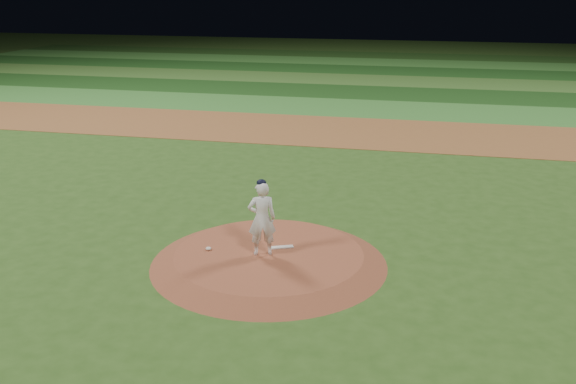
{
  "coord_description": "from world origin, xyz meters",
  "views": [
    {
      "loc": [
        3.48,
        -13.26,
        6.27
      ],
      "look_at": [
        0.0,
        2.0,
        1.1
      ],
      "focal_mm": 40.0,
      "sensor_mm": 36.0,
      "label": 1
    }
  ],
  "objects_px": {
    "pitchers_mound": "(269,258)",
    "pitching_rubber": "(282,247)",
    "rosin_bag": "(208,249)",
    "pitcher_on_mound": "(262,218)"
  },
  "relations": [
    {
      "from": "pitchers_mound",
      "to": "rosin_bag",
      "type": "xyz_separation_m",
      "value": [
        -1.43,
        -0.15,
        0.16
      ]
    },
    {
      "from": "pitchers_mound",
      "to": "pitching_rubber",
      "type": "distance_m",
      "value": 0.45
    },
    {
      "from": "rosin_bag",
      "to": "pitcher_on_mound",
      "type": "height_order",
      "value": "pitcher_on_mound"
    },
    {
      "from": "pitchers_mound",
      "to": "pitching_rubber",
      "type": "xyz_separation_m",
      "value": [
        0.22,
        0.37,
        0.14
      ]
    },
    {
      "from": "pitching_rubber",
      "to": "rosin_bag",
      "type": "distance_m",
      "value": 1.73
    },
    {
      "from": "pitching_rubber",
      "to": "pitcher_on_mound",
      "type": "height_order",
      "value": "pitcher_on_mound"
    },
    {
      "from": "pitchers_mound",
      "to": "pitching_rubber",
      "type": "relative_size",
      "value": 10.01
    },
    {
      "from": "pitcher_on_mound",
      "to": "pitchers_mound",
      "type": "bearing_deg",
      "value": 36.92
    },
    {
      "from": "rosin_bag",
      "to": "pitcher_on_mound",
      "type": "xyz_separation_m",
      "value": [
        1.3,
        0.05,
        0.85
      ]
    },
    {
      "from": "pitchers_mound",
      "to": "pitching_rubber",
      "type": "height_order",
      "value": "pitching_rubber"
    }
  ]
}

